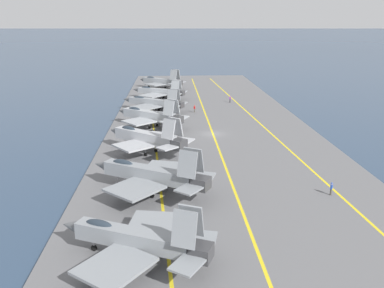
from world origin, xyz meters
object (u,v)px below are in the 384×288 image
object	(u,v)px
parked_jet_fifth	(150,115)
crew_red_vest	(195,108)
crew_blue_vest	(331,188)
parked_jet_eighth	(161,81)
parked_jet_seventh	(159,92)
parked_jet_third	(151,174)
parked_jet_sixth	(154,102)
parked_jet_second	(136,239)
parked_jet_fourth	(146,137)
crew_purple_vest	(230,99)

from	to	relation	value
parked_jet_fifth	crew_red_vest	world-z (taller)	parked_jet_fifth
crew_red_vest	crew_blue_vest	size ratio (longest dim) A/B	1.03
parked_jet_fifth	parked_jet_eighth	size ratio (longest dim) A/B	1.00
parked_jet_fifth	parked_jet_seventh	size ratio (longest dim) A/B	0.98
parked_jet_third	parked_jet_sixth	size ratio (longest dim) A/B	1.00
parked_jet_eighth	crew_blue_vest	world-z (taller)	parked_jet_eighth
parked_jet_seventh	crew_red_vest	size ratio (longest dim) A/B	8.96
crew_blue_vest	parked_jet_seventh	bearing A→B (deg)	19.40
parked_jet_sixth	parked_jet_seventh	size ratio (longest dim) A/B	1.03
parked_jet_sixth	parked_jet_eighth	distance (m)	33.57
parked_jet_second	parked_jet_fourth	distance (m)	31.80
parked_jet_fifth	parked_jet_seventh	xyz separation A→B (m)	(31.15, -1.18, -0.35)
parked_jet_third	parked_jet_fourth	bearing A→B (deg)	4.97
crew_purple_vest	crew_blue_vest	distance (m)	60.92
parked_jet_sixth	crew_red_vest	distance (m)	10.15
parked_jet_fourth	parked_jet_third	bearing A→B (deg)	-175.03
parked_jet_second	crew_purple_vest	distance (m)	76.75
parked_jet_second	crew_blue_vest	world-z (taller)	parked_jet_second
parked_jet_sixth	crew_purple_vest	size ratio (longest dim) A/B	9.07
parked_jet_fourth	parked_jet_fifth	size ratio (longest dim) A/B	0.97
parked_jet_second	parked_jet_seventh	size ratio (longest dim) A/B	0.96
parked_jet_third	crew_purple_vest	bearing A→B (deg)	-17.63
parked_jet_eighth	crew_purple_vest	xyz separation A→B (m)	(-23.93, -19.14, -1.42)
parked_jet_fourth	parked_jet_eighth	distance (m)	66.39
parked_jet_second	parked_jet_fourth	world-z (taller)	parked_jet_fourth
parked_jet_third	crew_purple_vest	distance (m)	61.91
parked_jet_third	parked_jet_fifth	size ratio (longest dim) A/B	1.06
parked_jet_seventh	crew_purple_vest	bearing A→B (deg)	-107.45
parked_jet_fifth	crew_purple_vest	xyz separation A→B (m)	(25.10, -20.43, -1.49)
parked_jet_fifth	crew_red_vest	bearing A→B (deg)	-36.93
parked_jet_second	crew_purple_vest	world-z (taller)	parked_jet_second
crew_red_vest	parked_jet_sixth	bearing A→B (deg)	78.43
parked_jet_second	parked_jet_fifth	xyz separation A→B (m)	(49.14, 0.99, 0.26)
crew_blue_vest	parked_jet_third	bearing A→B (deg)	85.56
parked_jet_sixth	crew_blue_vest	bearing A→B (deg)	-154.44
parked_jet_eighth	crew_blue_vest	distance (m)	87.89
parked_jet_fifth	parked_jet_fourth	bearing A→B (deg)	-179.21
crew_purple_vest	parked_jet_fourth	bearing A→B (deg)	154.57
parked_jet_sixth	parked_jet_seventh	bearing A→B (deg)	-3.42
parked_jet_fifth	crew_purple_vest	world-z (taller)	parked_jet_fifth
parked_jet_fifth	parked_jet_seventh	bearing A→B (deg)	-2.17
parked_jet_second	parked_jet_eighth	bearing A→B (deg)	-0.17
parked_jet_seventh	parked_jet_second	bearing A→B (deg)	179.87
crew_blue_vest	crew_red_vest	bearing A→B (deg)	16.54
parked_jet_third	parked_jet_fifth	distance (m)	33.93
parked_jet_seventh	parked_jet_eighth	world-z (taller)	parked_jet_eighth
parked_jet_fifth	crew_blue_vest	distance (m)	43.42
crew_blue_vest	crew_purple_vest	bearing A→B (deg)	4.03
parked_jet_third	crew_blue_vest	size ratio (longest dim) A/B	9.57
crew_purple_vest	parked_jet_sixth	bearing A→B (deg)	115.48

